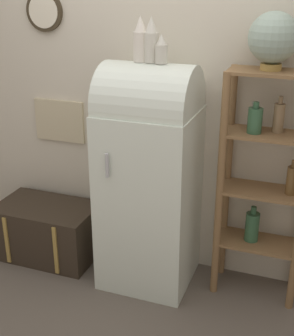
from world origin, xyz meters
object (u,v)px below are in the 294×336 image
refrigerator (149,174)px  suitcase_trunk (48,230)px  vase_center (151,41)px  vase_left (140,40)px  vase_right (161,50)px  globe (274,38)px

refrigerator → suitcase_trunk: 1.06m
suitcase_trunk → vase_center: vase_center is taller
vase_left → vase_right: (0.15, -0.03, -0.05)m
refrigerator → vase_right: bearing=-8.8°
suitcase_trunk → vase_right: size_ratio=4.40×
refrigerator → suitcase_trunk: bearing=179.5°
suitcase_trunk → vase_center: 1.74m
suitcase_trunk → refrigerator: bearing=-0.5°
vase_center → vase_right: 0.09m
globe → vase_left: (-0.80, -0.12, -0.03)m
refrigerator → vase_right: (0.08, -0.01, 0.84)m
refrigerator → globe: 1.19m
suitcase_trunk → vase_left: (0.80, 0.01, 1.51)m
refrigerator → vase_left: vase_left is taller
refrigerator → suitcase_trunk: (-0.87, 0.01, -0.62)m
globe → vase_right: bearing=-167.7°
globe → vase_center: size_ratio=1.22×
globe → vase_left: bearing=-171.8°
refrigerator → vase_left: 0.90m
vase_left → vase_center: size_ratio=1.01×
vase_left → suitcase_trunk: bearing=-179.6°
vase_left → vase_center: 0.07m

